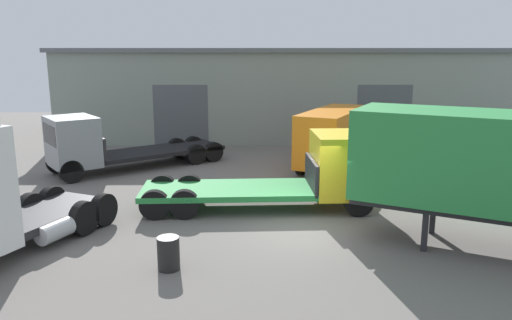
{
  "coord_description": "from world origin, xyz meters",
  "views": [
    {
      "loc": [
        -1.55,
        -15.07,
        5.63
      ],
      "look_at": [
        -1.61,
        2.97,
        1.6
      ],
      "focal_mm": 35.0,
      "sensor_mm": 36.0,
      "label": 1
    }
  ],
  "objects_px": {
    "oil_drum": "(170,253)",
    "flatbed_truck_grey": "(104,145)",
    "delivery_van_orange": "(336,136)",
    "flatbed_truck_yellow": "(307,173)"
  },
  "relations": [
    {
      "from": "oil_drum",
      "to": "flatbed_truck_grey",
      "type": "bearing_deg",
      "value": 114.85
    },
    {
      "from": "flatbed_truck_grey",
      "to": "delivery_van_orange",
      "type": "height_order",
      "value": "delivery_van_orange"
    },
    {
      "from": "delivery_van_orange",
      "to": "flatbed_truck_grey",
      "type": "bearing_deg",
      "value": 122.29
    },
    {
      "from": "delivery_van_orange",
      "to": "oil_drum",
      "type": "relative_size",
      "value": 6.93
    },
    {
      "from": "delivery_van_orange",
      "to": "flatbed_truck_yellow",
      "type": "relative_size",
      "value": 0.75
    },
    {
      "from": "delivery_van_orange",
      "to": "flatbed_truck_yellow",
      "type": "bearing_deg",
      "value": -171.38
    },
    {
      "from": "flatbed_truck_yellow",
      "to": "oil_drum",
      "type": "xyz_separation_m",
      "value": [
        -4.04,
        -5.21,
        -0.85
      ]
    },
    {
      "from": "flatbed_truck_yellow",
      "to": "oil_drum",
      "type": "distance_m",
      "value": 6.65
    },
    {
      "from": "delivery_van_orange",
      "to": "oil_drum",
      "type": "distance_m",
      "value": 13.16
    },
    {
      "from": "oil_drum",
      "to": "flatbed_truck_yellow",
      "type": "bearing_deg",
      "value": 52.19
    }
  ]
}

